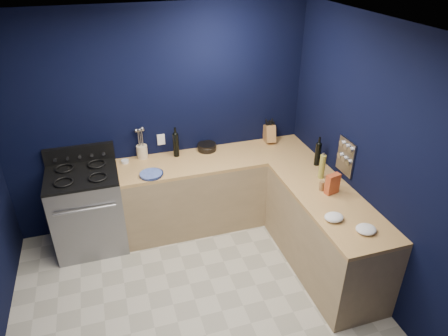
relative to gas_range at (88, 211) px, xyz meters
name	(u,v)px	position (x,y,z in m)	size (l,w,h in m)	color
floor	(200,317)	(0.93, -1.42, -0.47)	(3.50, 3.50, 0.02)	#BBB5A3
ceiling	(188,36)	(0.93, -1.42, 2.15)	(3.50, 3.50, 0.02)	silver
wall_back	(159,122)	(0.93, 0.34, 0.84)	(3.50, 0.02, 2.60)	black
wall_right	(383,172)	(2.69, -1.42, 0.84)	(0.02, 3.50, 2.60)	black
cab_back	(217,191)	(1.53, 0.02, -0.03)	(2.30, 0.63, 0.86)	#A1865F
top_back	(217,159)	(1.53, 0.02, 0.42)	(2.30, 0.63, 0.04)	olive
cab_right	(324,235)	(2.37, -1.13, -0.03)	(0.63, 1.67, 0.86)	#A1865F
top_right	(330,199)	(2.37, -1.13, 0.42)	(0.63, 1.67, 0.04)	olive
gas_range	(88,211)	(0.00, 0.00, 0.00)	(0.76, 0.66, 0.92)	gray
oven_door	(89,228)	(0.00, -0.32, -0.01)	(0.59, 0.02, 0.42)	black
cooktop	(81,175)	(0.00, 0.00, 0.48)	(0.76, 0.66, 0.03)	black
backguard	(79,154)	(0.00, 0.30, 0.58)	(0.76, 0.06, 0.20)	black
spice_panel	(346,157)	(2.67, -0.87, 0.72)	(0.02, 0.28, 0.38)	gray
wall_outlet	(161,139)	(0.93, 0.32, 0.62)	(0.09, 0.02, 0.13)	white
plate_stack	(151,174)	(0.72, -0.18, 0.46)	(0.25, 0.25, 0.03)	#404CA0
ramekin	(125,161)	(0.48, 0.21, 0.46)	(0.09, 0.09, 0.03)	white
utensil_crock	(142,152)	(0.69, 0.27, 0.52)	(0.13, 0.13, 0.16)	beige
wine_bottle_back	(176,145)	(1.08, 0.20, 0.58)	(0.07, 0.07, 0.28)	black
lemon_basket	(207,147)	(1.46, 0.23, 0.48)	(0.22, 0.22, 0.09)	black
knife_block	(269,133)	(2.28, 0.24, 0.55)	(0.12, 0.20, 0.22)	olive
wine_bottle_right	(318,154)	(2.56, -0.49, 0.57)	(0.07, 0.07, 0.27)	black
oil_bottle	(322,167)	(2.47, -0.76, 0.58)	(0.06, 0.06, 0.27)	olive
spice_jar_near	(330,182)	(2.47, -0.95, 0.49)	(0.04, 0.04, 0.10)	olive
spice_jar_far	(322,186)	(2.35, -0.99, 0.49)	(0.05, 0.05, 0.10)	olive
crouton_bag	(332,184)	(2.42, -1.06, 0.55)	(0.15, 0.07, 0.21)	#A51629
towel_front	(334,217)	(2.21, -1.47, 0.47)	(0.18, 0.15, 0.06)	white
towel_end	(366,229)	(2.39, -1.71, 0.47)	(0.18, 0.17, 0.06)	white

